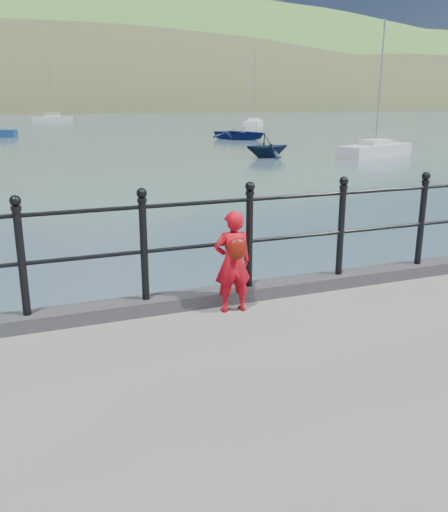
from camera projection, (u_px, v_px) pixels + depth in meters
name	position (u px, v px, depth m)	size (l,w,h in m)	color
ground	(196.00, 379.00, 6.45)	(600.00, 600.00, 0.00)	#2D4251
kerb	(199.00, 298.00, 6.02)	(60.00, 0.30, 0.15)	#28282B
railing	(198.00, 233.00, 5.81)	(18.11, 0.11, 1.20)	black
far_shore	(107.00, 162.00, 240.43)	(830.00, 200.00, 156.00)	#333A21
child	(233.00, 261.00, 5.71)	(0.42, 0.33, 1.10)	red
launch_blue	(241.00, 133.00, 46.77)	(3.55, 4.97, 1.03)	navy
launch_navy	(267.00, 146.00, 31.44)	(2.27, 2.63, 1.38)	#0D1B31
sailboat_near	(375.00, 151.00, 32.39)	(5.83, 3.48, 7.85)	beige
sailboat_deep	(52.00, 119.00, 92.23)	(6.72, 3.90, 9.48)	beige
sailboat_far	(254.00, 123.00, 72.89)	(5.19, 6.87, 9.77)	white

